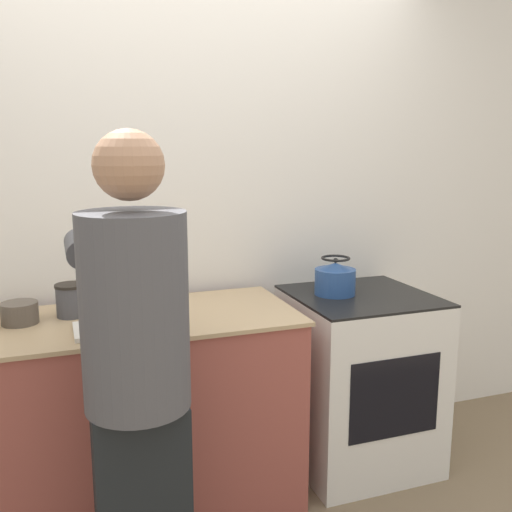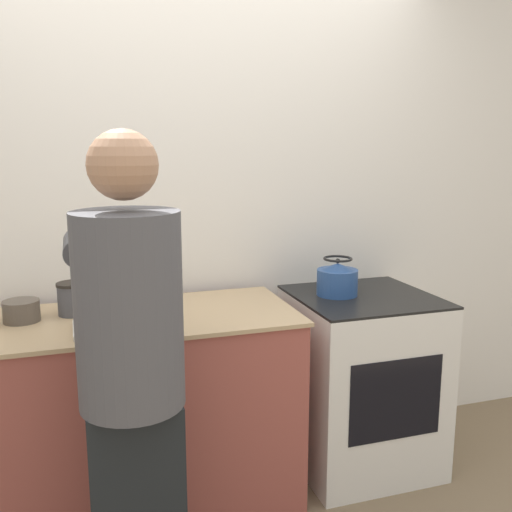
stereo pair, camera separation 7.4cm
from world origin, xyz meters
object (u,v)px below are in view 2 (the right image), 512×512
at_px(person, 131,365).
at_px(kettle, 337,279).
at_px(canister_jar, 72,299).
at_px(cutting_board, 112,327).
at_px(bowl_prep, 21,311).
at_px(knife, 121,321).
at_px(oven, 361,380).

bearing_deg(person, kettle, 31.63).
distance_m(kettle, canister_jar, 1.24).
bearing_deg(cutting_board, person, -85.96).
height_order(kettle, bowl_prep, kettle).
bearing_deg(knife, kettle, 16.65).
bearing_deg(person, oven, 27.00).
relative_size(knife, bowl_prep, 1.51).
bearing_deg(person, canister_jar, 104.16).
bearing_deg(canister_jar, person, -75.84).
bearing_deg(canister_jar, oven, -4.00).
relative_size(oven, bowl_prep, 5.95).
distance_m(bowl_prep, canister_jar, 0.21).
relative_size(oven, knife, 3.94).
bearing_deg(oven, kettle, 157.21).
relative_size(oven, kettle, 4.40).
distance_m(oven, bowl_prep, 1.64).
height_order(knife, kettle, kettle).
bearing_deg(bowl_prep, knife, -27.17).
distance_m(person, knife, 0.46).
height_order(oven, knife, knife).
distance_m(oven, person, 1.41).
xyz_separation_m(person, kettle, (1.06, 0.66, 0.06)).
xyz_separation_m(knife, bowl_prep, (-0.39, 0.20, 0.02)).
bearing_deg(bowl_prep, oven, -2.15).
bearing_deg(oven, canister_jar, 176.00).
distance_m(cutting_board, bowl_prep, 0.42).
relative_size(cutting_board, knife, 1.33).
bearing_deg(canister_jar, kettle, -2.03).
height_order(knife, bowl_prep, bowl_prep).
bearing_deg(bowl_prep, canister_jar, 10.07).
bearing_deg(person, knife, 89.24).
distance_m(cutting_board, canister_jar, 0.30).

